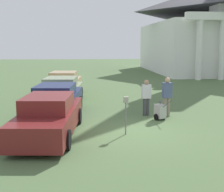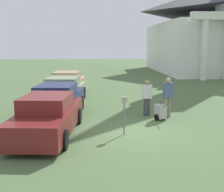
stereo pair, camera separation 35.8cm
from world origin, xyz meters
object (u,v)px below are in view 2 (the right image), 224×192
(equipment_cart, at_px, (160,111))
(parked_car_navy, at_px, (57,101))
(parked_car_sage, at_px, (64,91))
(person_supervisor, at_px, (168,94))
(parking_meter, at_px, (124,108))
(parked_car_maroon, at_px, (48,116))
(person_worker, at_px, (147,95))
(parked_car_tan, at_px, (68,84))
(church, at_px, (206,28))

(equipment_cart, bearing_deg, parked_car_navy, 143.59)
(parked_car_sage, relative_size, person_supervisor, 2.87)
(parked_car_sage, xyz_separation_m, parking_meter, (2.76, -6.57, 0.30))
(parking_meter, relative_size, person_supervisor, 0.78)
(parking_meter, xyz_separation_m, equipment_cart, (1.81, 2.11, -0.59))
(parked_car_maroon, height_order, person_supervisor, person_supervisor)
(parked_car_sage, xyz_separation_m, equipment_cart, (4.57, -4.46, -0.29))
(parked_car_navy, height_order, parking_meter, parked_car_navy)
(parking_meter, relative_size, person_worker, 0.84)
(parked_car_sage, xyz_separation_m, parked_car_tan, (0.00, 2.80, 0.04))
(parked_car_navy, bearing_deg, parked_car_maroon, -84.41)
(parking_meter, bearing_deg, person_supervisor, 50.04)
(parked_car_sage, height_order, person_worker, person_worker)
(equipment_cart, bearing_deg, parking_meter, -154.71)
(parked_car_maroon, relative_size, church, 0.25)
(equipment_cart, xyz_separation_m, church, (10.63, 23.73, 4.77))
(person_supervisor, bearing_deg, parked_car_maroon, 17.43)
(parked_car_maroon, bearing_deg, church, 65.00)
(parked_car_tan, bearing_deg, parked_car_maroon, -84.40)
(parking_meter, bearing_deg, parked_car_sage, 112.78)
(parked_car_maroon, relative_size, person_worker, 3.24)
(parked_car_maroon, relative_size, equipment_cart, 5.44)
(parked_car_tan, xyz_separation_m, person_worker, (4.13, -6.36, 0.23))
(parked_car_navy, distance_m, equipment_cart, 4.69)
(parked_car_tan, distance_m, equipment_cart, 8.58)
(church, bearing_deg, parking_meter, -115.70)
(parked_car_navy, height_order, parked_car_tan, parked_car_tan)
(church, bearing_deg, person_supervisor, -113.73)
(parked_car_maroon, bearing_deg, parking_meter, 2.62)
(person_worker, height_order, equipment_cart, person_worker)
(parked_car_maroon, distance_m, equipment_cart, 4.99)
(parked_car_maroon, xyz_separation_m, person_worker, (4.13, 2.86, 0.26))
(person_supervisor, xyz_separation_m, church, (10.17, 23.14, 4.12))
(parked_car_tan, xyz_separation_m, parking_meter, (2.76, -9.37, 0.26))
(parked_car_tan, relative_size, person_supervisor, 2.71)
(parked_car_navy, bearing_deg, parked_car_tan, 95.60)
(parked_car_sage, relative_size, equipment_cart, 5.20)
(parked_car_tan, height_order, person_supervisor, person_supervisor)
(parked_car_sage, height_order, equipment_cart, parked_car_sage)
(parking_meter, xyz_separation_m, person_worker, (1.37, 3.01, -0.03))
(parked_car_sage, bearing_deg, parked_car_maroon, -84.40)
(parked_car_tan, xyz_separation_m, equipment_cart, (4.57, -7.26, -0.33))
(parked_car_sage, bearing_deg, person_worker, -35.23)
(parked_car_navy, height_order, church, church)
(person_worker, height_order, church, church)
(parked_car_maroon, xyz_separation_m, person_supervisor, (5.03, 2.56, 0.35))
(person_worker, bearing_deg, parked_car_tan, -62.43)
(equipment_cart, bearing_deg, parked_car_maroon, 179.22)
(parked_car_navy, bearing_deg, parked_car_sage, 95.61)
(parked_car_maroon, bearing_deg, parked_car_sage, 95.60)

